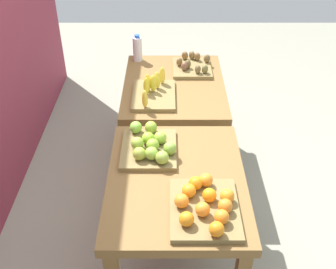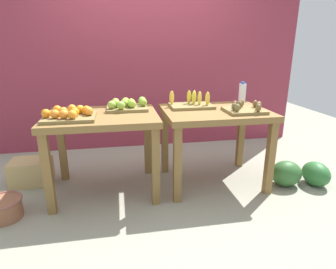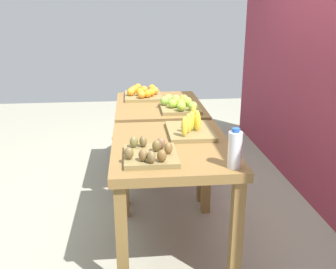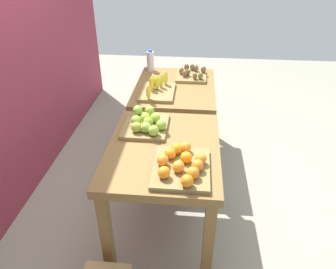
{
  "view_description": "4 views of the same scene",
  "coord_description": "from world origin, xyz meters",
  "views": [
    {
      "loc": [
        -2.35,
        0.05,
        2.39
      ],
      "look_at": [
        0.07,
        0.05,
        0.64
      ],
      "focal_mm": 44.3,
      "sensor_mm": 36.0,
      "label": 1
    },
    {
      "loc": [
        -0.4,
        -2.64,
        1.41
      ],
      "look_at": [
        0.08,
        0.04,
        0.55
      ],
      "focal_mm": 30.0,
      "sensor_mm": 36.0,
      "label": 2
    },
    {
      "loc": [
        2.94,
        -0.26,
        1.67
      ],
      "look_at": [
        -0.08,
        0.04,
        0.65
      ],
      "focal_mm": 40.8,
      "sensor_mm": 36.0,
      "label": 3
    },
    {
      "loc": [
        -2.43,
        -0.21,
        2.05
      ],
      "look_at": [
        -0.09,
        0.01,
        0.61
      ],
      "focal_mm": 33.73,
      "sensor_mm": 36.0,
      "label": 4
    }
  ],
  "objects": [
    {
      "name": "display_table_left",
      "position": [
        -0.56,
        0.0,
        0.68
      ],
      "size": [
        1.04,
        0.8,
        0.8
      ],
      "color": "brown",
      "rests_on": "ground_plane"
    },
    {
      "name": "watermelon_pile",
      "position": [
        1.44,
        -0.25,
        0.13
      ],
      "size": [
        0.61,
        0.35,
        0.27
      ],
      "color": "#2C6931",
      "rests_on": "ground_plane"
    },
    {
      "name": "water_bottle",
      "position": [
        0.98,
        0.31,
        0.91
      ],
      "size": [
        0.08,
        0.08,
        0.23
      ],
      "color": "silver",
      "rests_on": "display_table_right"
    },
    {
      "name": "apple_bin",
      "position": [
        -0.32,
        0.16,
        0.84
      ],
      "size": [
        0.42,
        0.35,
        0.11
      ],
      "color": "olive",
      "rests_on": "display_table_left"
    },
    {
      "name": "kiwi_bin",
      "position": [
        0.8,
        -0.16,
        0.83
      ],
      "size": [
        0.36,
        0.32,
        0.1
      ],
      "color": "olive",
      "rests_on": "display_table_right"
    },
    {
      "name": "banana_crate",
      "position": [
        0.35,
        0.16,
        0.84
      ],
      "size": [
        0.44,
        0.32,
        0.17
      ],
      "color": "olive",
      "rests_on": "display_table_right"
    },
    {
      "name": "orange_bin",
      "position": [
        -0.82,
        -0.14,
        0.84
      ],
      "size": [
        0.45,
        0.36,
        0.11
      ],
      "color": "olive",
      "rests_on": "display_table_left"
    },
    {
      "name": "display_table_right",
      "position": [
        0.56,
        0.0,
        0.68
      ],
      "size": [
        1.04,
        0.8,
        0.8
      ],
      "color": "brown",
      "rests_on": "ground_plane"
    },
    {
      "name": "ground_plane",
      "position": [
        0.0,
        0.0,
        0.0
      ],
      "size": [
        8.0,
        8.0,
        0.0
      ],
      "primitive_type": "plane",
      "color": "gray"
    }
  ]
}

